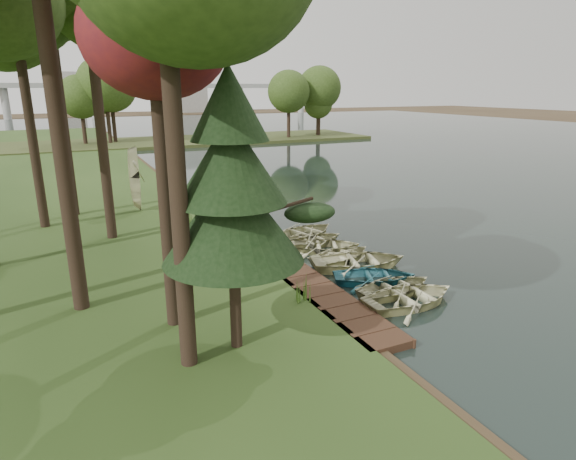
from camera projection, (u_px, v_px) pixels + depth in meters
name	position (u px, v px, depth m)	size (l,w,h in m)	color
ground	(311.00, 260.00, 21.34)	(300.00, 300.00, 0.00)	#3D2F1D
water	(473.00, 160.00, 50.97)	(130.00, 200.00, 0.05)	black
boardwalk	(278.00, 263.00, 20.65)	(1.60, 16.00, 0.30)	#372215
peninsula	(195.00, 141.00, 67.91)	(50.00, 14.00, 0.45)	#38421D
far_trees	(169.00, 95.00, 64.79)	(45.60, 5.60, 8.80)	black
bridge	(142.00, 89.00, 128.43)	(95.90, 4.00, 8.60)	#A5A5A0
building_a	(188.00, 83.00, 152.48)	(10.00, 8.00, 18.00)	#A5A5A0
building_b	(69.00, 93.00, 143.32)	(8.00, 8.00, 12.00)	#A5A5A0
rowboat_0	(411.00, 295.00, 16.75)	(2.57, 3.60, 0.75)	#C1BF8C
rowboat_1	(397.00, 285.00, 17.69)	(2.27, 3.18, 0.66)	#C1BF8C
rowboat_2	(375.00, 275.00, 18.67)	(2.29, 3.21, 0.66)	#2B6C78
rowboat_3	(359.00, 259.00, 20.15)	(2.86, 4.00, 0.83)	#C1BF8C
rowboat_4	(342.00, 254.00, 21.05)	(2.27, 3.18, 0.66)	#C1BF8C
rowboat_5	(323.00, 244.00, 22.26)	(2.45, 3.43, 0.71)	#C1BF8C
rowboat_6	(310.00, 238.00, 23.13)	(2.44, 3.42, 0.71)	#C1BF8C
rowboat_7	(305.00, 231.00, 24.21)	(2.67, 3.73, 0.77)	#C1BF8C
stored_rowboat	(139.00, 204.00, 28.64)	(2.70, 3.77, 0.78)	#C1BF8C
tree_2	(152.00, 15.00, 12.52)	(3.78, 3.78, 10.64)	black
tree_6	(49.00, 8.00, 24.82)	(4.39, 4.39, 13.05)	black
pine_tree	(231.00, 186.00, 12.40)	(3.80, 3.80, 7.67)	black
reeds_0	(302.00, 288.00, 16.46)	(0.60, 0.60, 0.93)	#3F661E
reeds_1	(228.00, 270.00, 17.80)	(0.60, 0.60, 1.12)	#3F661E
reeds_2	(213.00, 236.00, 21.94)	(0.60, 0.60, 1.11)	#3F661E
reeds_3	(188.00, 220.00, 24.82)	(0.60, 0.60, 1.06)	#3F661E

